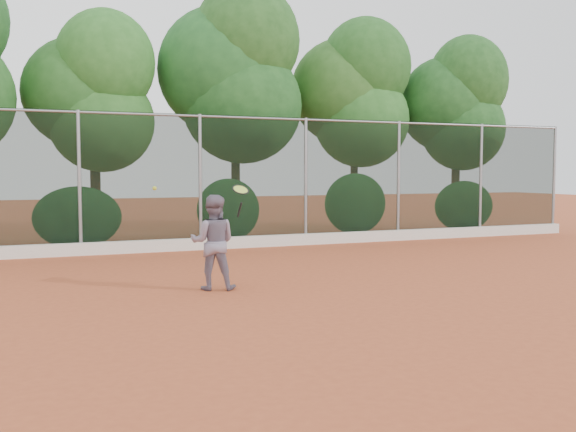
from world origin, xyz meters
name	(u,v)px	position (x,y,z in m)	size (l,w,h in m)	color
ground	(312,297)	(0.00, 0.00, 0.00)	(80.00, 80.00, 0.00)	#AD4C29
concrete_curb	(203,244)	(0.00, 6.82, 0.15)	(24.00, 0.20, 0.30)	silver
tennis_player	(213,242)	(-1.27, 1.28, 0.81)	(0.79, 0.62, 1.63)	slate
chainlink_fence	(200,178)	(0.00, 7.00, 1.86)	(24.09, 0.09, 3.50)	black
foliage_backdrop	(163,87)	(-0.55, 8.98, 4.40)	(23.70, 3.63, 7.55)	#492A1C
tennis_racket	(240,192)	(-0.80, 1.19, 1.67)	(0.32, 0.30, 0.57)	black
tennis_ball_in_flight	(155,188)	(-2.27, 1.21, 1.75)	(0.07, 0.07, 0.07)	#B6C62D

